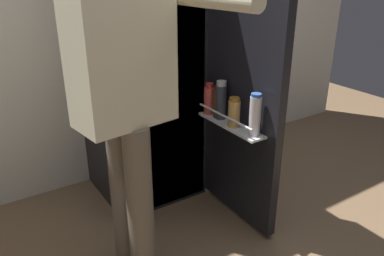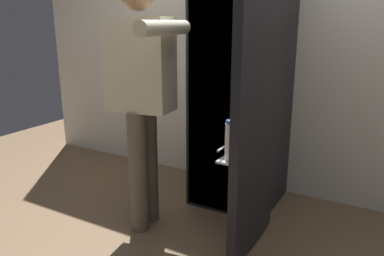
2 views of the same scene
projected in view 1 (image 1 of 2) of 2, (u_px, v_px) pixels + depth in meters
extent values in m
plane|color=brown|center=(188.00, 227.00, 2.25)|extent=(6.21, 6.21, 0.00)
cube|color=black|center=(139.00, 58.00, 2.32)|extent=(0.60, 0.58, 1.78)
cube|color=white|center=(162.00, 68.00, 2.10)|extent=(0.56, 0.01, 1.74)
cube|color=white|center=(158.00, 55.00, 2.11)|extent=(0.52, 0.09, 0.01)
cube|color=black|center=(244.00, 69.00, 2.02)|extent=(0.05, 0.59, 1.75)
cube|color=white|center=(230.00, 125.00, 2.10)|extent=(0.10, 0.47, 0.01)
cylinder|color=silver|center=(224.00, 116.00, 2.06)|extent=(0.01, 0.45, 0.01)
cylinder|color=white|center=(255.00, 116.00, 1.92)|extent=(0.06, 0.06, 0.20)
cylinder|color=#335BB2|center=(256.00, 95.00, 1.88)|extent=(0.05, 0.05, 0.02)
cylinder|color=tan|center=(234.00, 114.00, 2.04)|extent=(0.06, 0.06, 0.14)
cylinder|color=#996623|center=(235.00, 99.00, 2.01)|extent=(0.06, 0.06, 0.02)
cylinder|color=brown|center=(218.00, 103.00, 2.17)|extent=(0.06, 0.06, 0.16)
cylinder|color=black|center=(219.00, 87.00, 2.13)|extent=(0.05, 0.05, 0.02)
cylinder|color=#333842|center=(221.00, 102.00, 2.14)|extent=(0.06, 0.06, 0.19)
cylinder|color=silver|center=(222.00, 83.00, 2.10)|extent=(0.05, 0.05, 0.03)
cylinder|color=#DB4C47|center=(209.00, 101.00, 2.22)|extent=(0.06, 0.06, 0.16)
cylinder|color=#B22D28|center=(209.00, 85.00, 2.18)|extent=(0.05, 0.05, 0.02)
cylinder|color=#4C7F3D|center=(145.00, 45.00, 2.05)|extent=(0.10, 0.10, 0.11)
cylinder|color=#665B4C|center=(123.00, 195.00, 1.84)|extent=(0.12, 0.12, 0.79)
cylinder|color=#665B4C|center=(140.00, 208.00, 1.74)|extent=(0.12, 0.12, 0.79)
cube|color=beige|center=(121.00, 56.00, 1.53)|extent=(0.42, 0.27, 0.56)
cylinder|color=beige|center=(97.00, 54.00, 1.67)|extent=(0.08, 0.08, 0.53)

